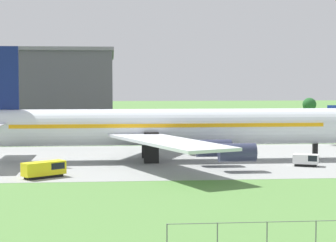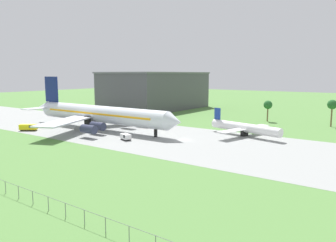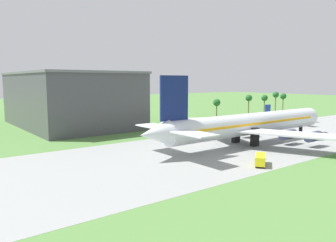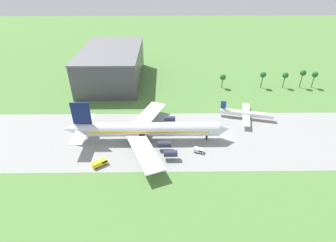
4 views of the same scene
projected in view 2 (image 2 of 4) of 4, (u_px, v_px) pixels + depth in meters
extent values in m
plane|color=#517F3D|center=(183.00, 140.00, 99.48)|extent=(600.00, 600.00, 0.00)
cube|color=gray|center=(183.00, 140.00, 99.48)|extent=(320.00, 44.00, 0.02)
cylinder|color=silver|center=(100.00, 114.00, 117.94)|extent=(60.21, 6.04, 6.04)
cone|color=silver|center=(174.00, 122.00, 99.20)|extent=(4.83, 5.92, 5.92)
cone|color=silver|center=(44.00, 107.00, 137.40)|extent=(7.55, 5.74, 5.74)
cube|color=#EFA314|center=(100.00, 113.00, 117.88)|extent=(51.18, 6.16, 0.60)
cube|color=navy|center=(51.00, 89.00, 133.08)|extent=(7.85, 0.50, 10.27)
cube|color=silver|center=(52.00, 107.00, 134.29)|extent=(5.44, 24.16, 0.30)
cube|color=silver|center=(66.00, 121.00, 108.00)|extent=(17.47, 28.16, 0.44)
cube|color=silver|center=(123.00, 113.00, 129.89)|extent=(17.47, 28.16, 0.44)
cylinder|color=#2D334C|center=(98.00, 126.00, 108.74)|extent=(5.44, 2.72, 2.72)
cylinder|color=#2D334C|center=(89.00, 129.00, 102.48)|extent=(5.44, 2.72, 2.72)
cylinder|color=#2D334C|center=(127.00, 121.00, 120.41)|extent=(5.44, 2.72, 2.72)
cylinder|color=#2D334C|center=(143.00, 120.00, 123.86)|extent=(5.44, 2.72, 2.72)
cube|color=black|center=(156.00, 129.00, 103.81)|extent=(0.70, 0.90, 4.98)
cube|color=black|center=(88.00, 123.00, 117.45)|extent=(2.40, 1.20, 4.98)
cube|color=black|center=(102.00, 121.00, 122.79)|extent=(2.40, 1.20, 4.98)
cylinder|color=white|center=(245.00, 128.00, 105.48)|extent=(25.81, 9.23, 2.89)
cube|color=navy|center=(217.00, 114.00, 113.81)|extent=(2.58, 0.88, 4.05)
cube|color=white|center=(245.00, 129.00, 105.52)|extent=(9.15, 23.45, 0.24)
cube|color=black|center=(244.00, 132.00, 105.67)|extent=(1.81, 2.82, 2.75)
cube|color=black|center=(28.00, 130.00, 115.83)|extent=(5.18, 4.42, 0.40)
cube|color=yellow|center=(28.00, 127.00, 115.67)|extent=(6.03, 5.10, 1.84)
cube|color=black|center=(33.00, 126.00, 115.63)|extent=(2.89, 2.88, 0.90)
cube|color=black|center=(126.00, 139.00, 99.51)|extent=(3.74, 2.89, 0.40)
cube|color=white|center=(126.00, 136.00, 99.38)|extent=(4.36, 3.30, 1.47)
cube|color=black|center=(127.00, 136.00, 98.45)|extent=(2.02, 2.40, 0.90)
cylinder|color=slate|center=(5.00, 187.00, 55.07)|extent=(0.10, 0.10, 2.10)
cylinder|color=slate|center=(19.00, 192.00, 52.77)|extent=(0.10, 0.10, 2.10)
cylinder|color=slate|center=(33.00, 197.00, 50.46)|extent=(0.10, 0.10, 2.10)
cylinder|color=slate|center=(48.00, 203.00, 48.16)|extent=(0.10, 0.10, 2.10)
cylinder|color=slate|center=(65.00, 210.00, 45.85)|extent=(0.10, 0.10, 2.10)
cylinder|color=slate|center=(84.00, 217.00, 43.55)|extent=(0.10, 0.10, 2.10)
cylinder|color=slate|center=(106.00, 225.00, 41.24)|extent=(0.10, 0.10, 2.10)
cylinder|color=slate|center=(129.00, 234.00, 38.94)|extent=(0.10, 0.10, 2.10)
cylinder|color=slate|center=(5.00, 181.00, 54.93)|extent=(80.00, 0.06, 0.06)
cube|color=#47474C|center=(156.00, 91.00, 187.58)|extent=(36.00, 60.00, 20.15)
cube|color=slate|center=(156.00, 73.00, 186.08)|extent=(36.72, 61.20, 0.80)
cylinder|color=brown|center=(331.00, 116.00, 123.95)|extent=(0.56, 0.56, 7.92)
sphere|color=#235B28|center=(332.00, 104.00, 123.30)|extent=(3.60, 3.60, 3.60)
cylinder|color=brown|center=(268.00, 114.00, 138.17)|extent=(0.56, 0.56, 6.45)
sphere|color=#235B28|center=(268.00, 105.00, 137.62)|extent=(3.60, 3.60, 3.60)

